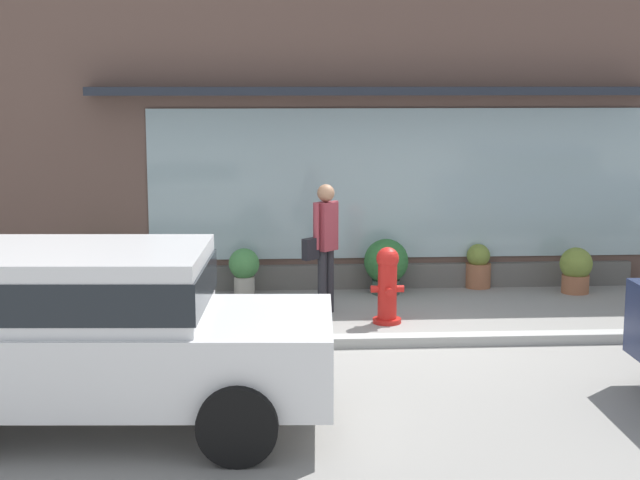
# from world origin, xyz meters

# --- Properties ---
(ground_plane) EXTENTS (60.00, 60.00, 0.00)m
(ground_plane) POSITION_xyz_m (0.00, 0.00, 0.00)
(ground_plane) COLOR gray
(curb_strip) EXTENTS (14.00, 0.24, 0.12)m
(curb_strip) POSITION_xyz_m (0.00, -0.20, 0.06)
(curb_strip) COLOR #B2B2AD
(curb_strip) RESTS_ON ground_plane
(storefront) EXTENTS (14.00, 0.81, 4.53)m
(storefront) POSITION_xyz_m (0.01, 3.18, 2.22)
(storefront) COLOR brown
(storefront) RESTS_ON ground_plane
(fire_hydrant) EXTENTS (0.42, 0.39, 0.98)m
(fire_hydrant) POSITION_xyz_m (-0.02, 0.86, 0.51)
(fire_hydrant) COLOR red
(fire_hydrant) RESTS_ON ground_plane
(pedestrian_with_handbag) EXTENTS (0.51, 0.48, 1.72)m
(pedestrian_with_handbag) POSITION_xyz_m (-0.78, 1.44, 1.00)
(pedestrian_with_handbag) COLOR #232328
(pedestrian_with_handbag) RESTS_ON ground_plane
(parked_car_white) EXTENTS (4.16, 2.17, 1.62)m
(parked_car_white) POSITION_xyz_m (-3.12, -2.67, 0.92)
(parked_car_white) COLOR white
(parked_car_white) RESTS_ON ground_plane
(potted_plant_window_center) EXTENTS (0.38, 0.38, 0.66)m
(potted_plant_window_center) POSITION_xyz_m (1.62, 2.90, 0.32)
(potted_plant_window_center) COLOR #9E6042
(potted_plant_window_center) RESTS_ON ground_plane
(potted_plant_near_hydrant) EXTENTS (0.55, 0.55, 0.78)m
(potted_plant_near_hydrant) POSITION_xyz_m (-3.86, 2.72, 0.43)
(potted_plant_near_hydrant) COLOR #9E6042
(potted_plant_near_hydrant) RESTS_ON ground_plane
(potted_plant_window_right) EXTENTS (0.47, 0.47, 0.67)m
(potted_plant_window_right) POSITION_xyz_m (2.95, 2.44, 0.35)
(potted_plant_window_right) COLOR #9E6042
(potted_plant_window_right) RESTS_ON ground_plane
(potted_plant_by_entrance) EXTENTS (0.44, 0.44, 0.69)m
(potted_plant_by_entrance) POSITION_xyz_m (-1.87, 2.58, 0.39)
(potted_plant_by_entrance) COLOR #B7B2A3
(potted_plant_by_entrance) RESTS_ON ground_plane
(potted_plant_low_front) EXTENTS (0.64, 0.64, 0.80)m
(potted_plant_low_front) POSITION_xyz_m (0.19, 2.56, 0.44)
(potted_plant_low_front) COLOR #33473D
(potted_plant_low_front) RESTS_ON ground_plane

